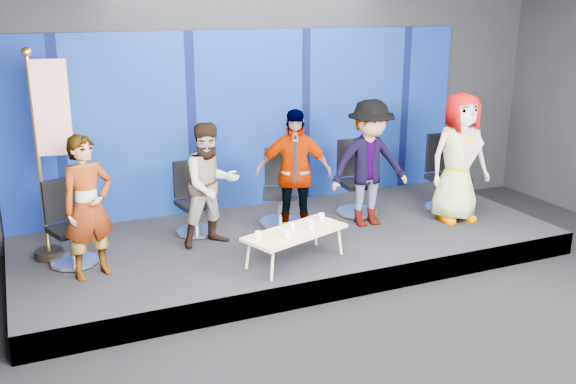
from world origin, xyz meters
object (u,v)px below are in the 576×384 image
panelist_d (369,164)px  chair_b (194,210)px  panelist_b (211,185)px  mug_a (258,235)px  coffee_table (295,233)px  mug_c (292,226)px  chair_d (356,190)px  mug_d (311,224)px  chair_e (445,185)px  mug_e (322,217)px  chair_a (70,237)px  chair_c (280,200)px  panelist_c (294,173)px  flag_stand (49,151)px  mug_b (287,233)px  panelist_a (88,207)px  panelist_e (459,158)px

panelist_d → chair_b: bearing=168.4°
panelist_b → mug_a: (0.23, -1.04, -0.35)m
coffee_table → mug_c: mug_c is taller
chair_d → coffee_table: (-1.57, -1.32, 0.00)m
panelist_b → chair_d: 2.36m
chair_d → mug_c: bearing=-137.6°
coffee_table → mug_d: 0.22m
chair_e → mug_e: (-2.42, -0.73, 0.06)m
chair_a → mug_d: bearing=-39.8°
chair_c → chair_e: 2.53m
panelist_d → mug_c: panelist_d is taller
mug_d → mug_e: bearing=41.9°
chair_e → mug_c: (-2.89, -0.90, 0.06)m
panelist_b → mug_a: bearing=-85.9°
panelist_d → mug_a: size_ratio=19.69×
panelist_c → mug_d: panelist_c is taller
chair_c → chair_e: size_ratio=0.93×
chair_c → mug_d: chair_c is taller
flag_stand → chair_b: bearing=15.8°
chair_c → mug_a: (-0.87, -1.42, 0.09)m
mug_b → panelist_b: bearing=117.0°
chair_a → panelist_c: size_ratio=0.59×
mug_b → chair_d: bearing=40.1°
chair_a → mug_e: size_ratio=11.89×
chair_e → panelist_d: bearing=-170.8°
mug_a → chair_a: bearing=150.5°
mug_b → mug_e: 0.73m
chair_a → mug_e: bearing=-34.1°
chair_d → flag_stand: size_ratio=0.43×
chair_b → flag_stand: size_ratio=0.39×
panelist_c → coffee_table: bearing=-90.1°
chair_e → mug_d: 2.84m
panelist_c → chair_d: size_ratio=1.57×
panelist_a → panelist_b: 1.58m
chair_a → panelist_a: (0.19, -0.47, 0.48)m
panelist_b → mug_b: panelist_b is taller
mug_a → mug_b: size_ratio=1.05×
panelist_d → coffee_table: bearing=-147.1°
panelist_a → chair_a: bearing=92.8°
panelist_e → mug_e: size_ratio=21.54×
chair_a → chair_c: chair_c is taller
coffee_table → mug_a: 0.51m
chair_c → chair_d: 1.19m
mug_b → flag_stand: 2.91m
mug_c → chair_a: bearing=158.4°
chair_e → panelist_e: size_ratio=0.62×
mug_c → mug_e: (0.47, 0.17, -0.00)m
panelist_a → panelist_e: panelist_e is taller
panelist_e → panelist_b: bearing=175.6°
panelist_c → chair_e: 2.57m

